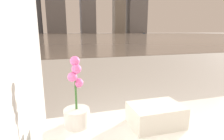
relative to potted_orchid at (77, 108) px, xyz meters
name	(u,v)px	position (x,y,z in m)	size (l,w,h in m)	color
potted_orchid	(77,108)	(0.00, 0.00, 0.00)	(0.14, 0.14, 0.40)	silver
towel_stack	(156,115)	(0.43, -0.12, -0.05)	(0.29, 0.20, 0.12)	silver
harbor_water	(63,35)	(0.69, 61.03, -0.62)	(180.00, 110.00, 0.01)	gray
harbor_boat_0	(31,33)	(-8.14, 53.79, -0.03)	(2.28, 4.65, 1.67)	#2D2D33
harbor_boat_2	(144,33)	(41.53, 82.88, -0.26)	(1.91, 2.83, 1.01)	navy
skyline_tower_3	(87,1)	(17.70, 117.03, 19.71)	(9.01, 11.11, 40.66)	slate
skyline_tower_5	(137,9)	(52.13, 117.03, 15.97)	(13.03, 8.29, 33.19)	slate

